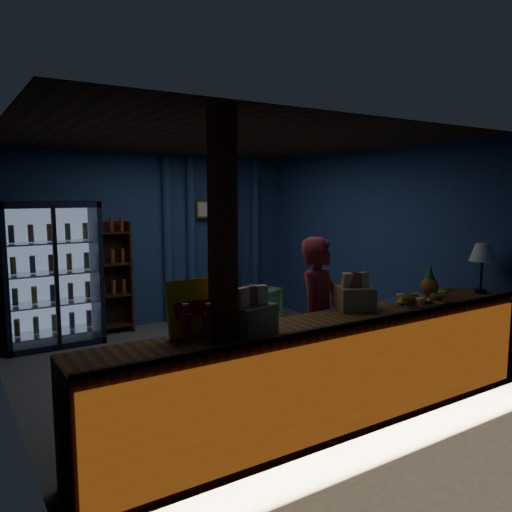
{
  "coord_description": "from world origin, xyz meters",
  "views": [
    {
      "loc": [
        -2.76,
        -5.03,
        2.01
      ],
      "look_at": [
        0.32,
        -0.2,
        1.28
      ],
      "focal_mm": 35.0,
      "sensor_mm": 36.0,
      "label": 1
    }
  ],
  "objects_px": {
    "green_chair": "(255,306)",
    "pastry_tray": "(409,301)",
    "shopkeeper": "(320,319)",
    "table_lamp": "(483,254)"
  },
  "relations": [
    {
      "from": "pastry_tray",
      "to": "shopkeeper",
      "type": "bearing_deg",
      "value": 146.15
    },
    {
      "from": "green_chair",
      "to": "pastry_tray",
      "type": "xyz_separation_m",
      "value": [
        -0.23,
        -3.14,
        0.69
      ]
    },
    {
      "from": "shopkeeper",
      "to": "table_lamp",
      "type": "height_order",
      "value": "shopkeeper"
    },
    {
      "from": "table_lamp",
      "to": "shopkeeper",
      "type": "bearing_deg",
      "value": 162.91
    },
    {
      "from": "table_lamp",
      "to": "green_chair",
      "type": "bearing_deg",
      "value": 104.27
    },
    {
      "from": "green_chair",
      "to": "pastry_tray",
      "type": "height_order",
      "value": "pastry_tray"
    },
    {
      "from": "shopkeeper",
      "to": "green_chair",
      "type": "distance_m",
      "value": 2.87
    },
    {
      "from": "shopkeeper",
      "to": "table_lamp",
      "type": "relative_size",
      "value": 2.98
    },
    {
      "from": "pastry_tray",
      "to": "table_lamp",
      "type": "height_order",
      "value": "table_lamp"
    },
    {
      "from": "green_chair",
      "to": "pastry_tray",
      "type": "relative_size",
      "value": 1.35
    }
  ]
}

